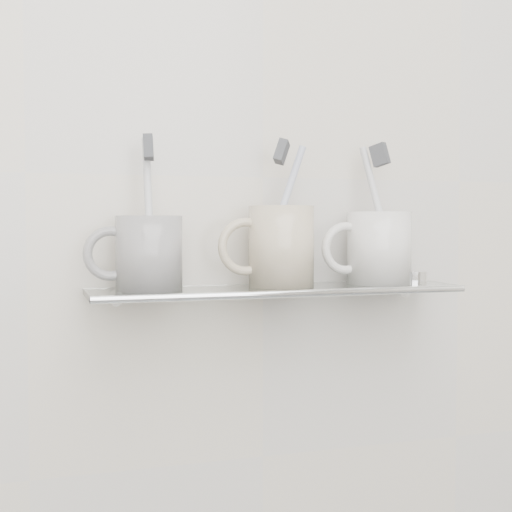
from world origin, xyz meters
name	(u,v)px	position (x,y,z in m)	size (l,w,h in m)	color
wall_back	(263,177)	(0.00, 1.10, 1.25)	(2.50, 2.50, 0.00)	beige
shelf_glass	(277,290)	(0.00, 1.04, 1.10)	(0.50, 0.12, 0.01)	silver
shelf_rail	(292,294)	(0.00, 0.98, 1.10)	(0.01, 0.01, 0.50)	silver
bracket_left	(115,300)	(-0.21, 1.09, 1.09)	(0.02, 0.02, 0.03)	silver
bracket_right	(400,290)	(0.21, 1.09, 1.09)	(0.02, 0.02, 0.03)	silver
mug_left	(149,253)	(-0.17, 1.04, 1.15)	(0.08, 0.08, 0.09)	silver
mug_left_handle	(111,254)	(-0.22, 1.04, 1.15)	(0.07, 0.07, 0.01)	silver
toothbrush_left	(149,211)	(-0.17, 1.04, 1.20)	(0.01, 0.01, 0.19)	silver
bristles_left	(148,147)	(-0.17, 1.04, 1.28)	(0.01, 0.02, 0.03)	#3C3E43
mug_center	(281,246)	(0.01, 1.04, 1.15)	(0.09, 0.09, 0.11)	beige
mug_center_handle	(246,247)	(-0.04, 1.04, 1.15)	(0.08, 0.08, 0.01)	beige
toothbrush_center	(281,211)	(0.01, 1.04, 1.20)	(0.01, 0.01, 0.19)	#A6AFD2
bristles_center	(282,152)	(0.01, 1.04, 1.28)	(0.01, 0.02, 0.03)	#3C3E43
mug_right	(379,248)	(0.15, 1.04, 1.15)	(0.09, 0.09, 0.10)	silver
mug_right_handle	(346,248)	(0.10, 1.04, 1.15)	(0.07, 0.07, 0.01)	silver
toothbrush_right	(379,212)	(0.15, 1.04, 1.20)	(0.01, 0.01, 0.19)	silver
bristles_right	(380,155)	(0.15, 1.04, 1.28)	(0.01, 0.02, 0.03)	#3C3E43
chrome_cap	(413,277)	(0.21, 1.04, 1.11)	(0.04, 0.04, 0.02)	silver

